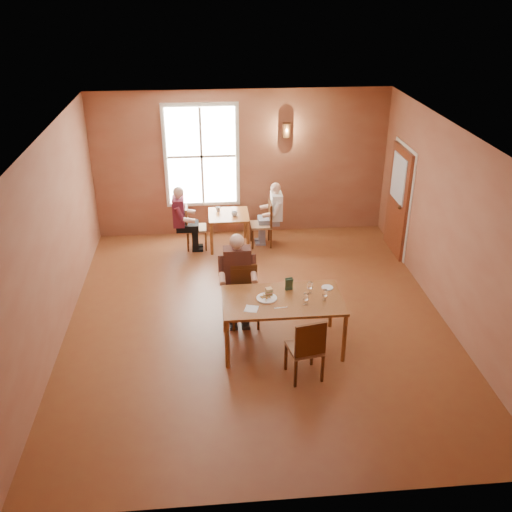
{
  "coord_description": "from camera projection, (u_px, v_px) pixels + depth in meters",
  "views": [
    {
      "loc": [
        -0.73,
        -7.71,
        5.05
      ],
      "look_at": [
        0.0,
        0.2,
        1.05
      ],
      "focal_mm": 40.0,
      "sensor_mm": 36.0,
      "label": 1
    }
  ],
  "objects": [
    {
      "name": "door",
      "position": [
        397.0,
        201.0,
        11.0
      ],
      "size": [
        0.12,
        1.04,
        2.1
      ],
      "primitive_type": "cube",
      "color": "maroon",
      "rests_on": "ground"
    },
    {
      "name": "knife",
      "position": [
        281.0,
        308.0,
        7.98
      ],
      "size": [
        0.2,
        0.04,
        0.0
      ],
      "primitive_type": "cube",
      "rotation": [
        0.0,
        0.0,
        0.11
      ],
      "color": "silver",
      "rests_on": "main_table"
    },
    {
      "name": "ground",
      "position": [
        257.0,
        320.0,
        9.19
      ],
      "size": [
        6.0,
        7.0,
        0.01
      ],
      "primitive_type": "cube",
      "color": "brown",
      "rests_on": "ground"
    },
    {
      "name": "wall_left",
      "position": [
        52.0,
        243.0,
        8.27
      ],
      "size": [
        0.04,
        7.0,
        3.0
      ],
      "primitive_type": "cube",
      "color": "brown",
      "rests_on": "ground"
    },
    {
      "name": "cup_a",
      "position": [
        234.0,
        214.0,
        11.22
      ],
      "size": [
        0.14,
        0.14,
        0.09
      ],
      "primitive_type": "imported",
      "rotation": [
        0.0,
        0.0,
        0.19
      ],
      "color": "white",
      "rests_on": "second_table"
    },
    {
      "name": "sandwich",
      "position": [
        269.0,
        293.0,
        8.24
      ],
      "size": [
        0.11,
        0.11,
        0.11
      ],
      "primitive_type": "cube",
      "rotation": [
        0.0,
        0.0,
        0.25
      ],
      "color": "tan",
      "rests_on": "main_table"
    },
    {
      "name": "goblet_a",
      "position": [
        310.0,
        287.0,
        8.3
      ],
      "size": [
        0.08,
        0.08,
        0.19
      ],
      "primitive_type": null,
      "rotation": [
        0.0,
        0.0,
        0.08
      ],
      "color": "silver",
      "rests_on": "main_table"
    },
    {
      "name": "napkin",
      "position": [
        251.0,
        309.0,
        7.95
      ],
      "size": [
        0.22,
        0.22,
        0.01
      ],
      "primitive_type": "cube",
      "rotation": [
        0.0,
        0.0,
        -0.29
      ],
      "color": "white",
      "rests_on": "main_table"
    },
    {
      "name": "cup_b",
      "position": [
        218.0,
        209.0,
        11.43
      ],
      "size": [
        0.13,
        0.13,
        0.1
      ],
      "primitive_type": "imported",
      "rotation": [
        0.0,
        0.0,
        -0.21
      ],
      "color": "silver",
      "rests_on": "second_table"
    },
    {
      "name": "second_table",
      "position": [
        229.0,
        230.0,
        11.49
      ],
      "size": [
        0.79,
        0.79,
        0.7
      ],
      "primitive_type": null,
      "color": "brown",
      "rests_on": "ground"
    },
    {
      "name": "wall_front",
      "position": [
        292.0,
        388.0,
        5.4
      ],
      "size": [
        6.0,
        0.04,
        3.0
      ],
      "primitive_type": "cube",
      "color": "brown",
      "rests_on": "ground"
    },
    {
      "name": "chair_diner_maroon",
      "position": [
        196.0,
        227.0,
        11.39
      ],
      "size": [
        0.39,
        0.39,
        0.89
      ],
      "primitive_type": null,
      "rotation": [
        0.0,
        0.0,
        -1.57
      ],
      "color": "#583118",
      "rests_on": "ground"
    },
    {
      "name": "chair_diner_white",
      "position": [
        261.0,
        224.0,
        11.49
      ],
      "size": [
        0.41,
        0.41,
        0.92
      ],
      "primitive_type": null,
      "rotation": [
        0.0,
        0.0,
        1.57
      ],
      "color": "#4C2C14",
      "rests_on": "ground"
    },
    {
      "name": "window",
      "position": [
        202.0,
        156.0,
        11.43
      ],
      "size": [
        1.36,
        0.1,
        1.96
      ],
      "primitive_type": "cube",
      "color": "white",
      "rests_on": "wall_back"
    },
    {
      "name": "diner_white",
      "position": [
        262.0,
        216.0,
        11.42
      ],
      "size": [
        0.5,
        0.5,
        1.25
      ],
      "primitive_type": null,
      "rotation": [
        0.0,
        0.0,
        1.57
      ],
      "color": "white",
      "rests_on": "ground"
    },
    {
      "name": "ceiling",
      "position": [
        257.0,
        136.0,
        7.84
      ],
      "size": [
        6.0,
        7.0,
        0.04
      ],
      "primitive_type": "cube",
      "color": "white",
      "rests_on": "wall_back"
    },
    {
      "name": "diner_main",
      "position": [
        245.0,
        286.0,
        8.75
      ],
      "size": [
        0.56,
        0.56,
        1.39
      ],
      "primitive_type": null,
      "rotation": [
        0.0,
        0.0,
        3.14
      ],
      "color": "black",
      "rests_on": "ground"
    },
    {
      "name": "menu_stand",
      "position": [
        289.0,
        284.0,
        8.39
      ],
      "size": [
        0.12,
        0.08,
        0.19
      ],
      "primitive_type": "cube",
      "rotation": [
        0.0,
        0.0,
        0.21
      ],
      "color": "#2B4630",
      "rests_on": "main_table"
    },
    {
      "name": "goblet_b",
      "position": [
        325.0,
        295.0,
        8.12
      ],
      "size": [
        0.08,
        0.08,
        0.18
      ],
      "primitive_type": null,
      "rotation": [
        0.0,
        0.0,
        0.18
      ],
      "color": "white",
      "rests_on": "main_table"
    },
    {
      "name": "chair_diner_main",
      "position": [
        245.0,
        298.0,
        8.88
      ],
      "size": [
        0.42,
        0.42,
        0.95
      ],
      "primitive_type": null,
      "rotation": [
        0.0,
        0.0,
        3.14
      ],
      "color": "#4D2B18",
      "rests_on": "ground"
    },
    {
      "name": "wall_right",
      "position": [
        451.0,
        228.0,
        8.76
      ],
      "size": [
        0.04,
        7.0,
        3.0
      ],
      "primitive_type": "cube",
      "color": "brown",
      "rests_on": "ground"
    },
    {
      "name": "main_table",
      "position": [
        282.0,
        323.0,
        8.37
      ],
      "size": [
        1.74,
        0.98,
        0.81
      ],
      "primitive_type": null,
      "color": "brown",
      "rests_on": "ground"
    },
    {
      "name": "plate_food",
      "position": [
        267.0,
        298.0,
        8.19
      ],
      "size": [
        0.36,
        0.36,
        0.04
      ],
      "primitive_type": "cylinder",
      "rotation": [
        0.0,
        0.0,
        0.25
      ],
      "color": "silver",
      "rests_on": "main_table"
    },
    {
      "name": "wall_back",
      "position": [
        241.0,
        164.0,
        11.63
      ],
      "size": [
        6.0,
        0.04,
        3.0
      ],
      "primitive_type": "cube",
      "color": "brown",
      "rests_on": "ground"
    },
    {
      "name": "side_plate",
      "position": [
        327.0,
        288.0,
        8.47
      ],
      "size": [
        0.18,
        0.18,
        0.01
      ],
      "primitive_type": "cylinder",
      "rotation": [
        0.0,
        0.0,
        0.07
      ],
      "color": "silver",
      "rests_on": "main_table"
    },
    {
      "name": "chair_empty",
      "position": [
        305.0,
        347.0,
        7.71
      ],
      "size": [
        0.51,
        0.51,
        0.97
      ],
      "primitive_type": null,
      "rotation": [
        0.0,
        0.0,
        0.2
      ],
      "color": "#552D18",
      "rests_on": "ground"
    },
    {
      "name": "wall_sconce",
      "position": [
        286.0,
        130.0,
        11.3
      ],
      "size": [
        0.16,
        0.16,
        0.28
      ],
      "primitive_type": "cylinder",
      "color": "brown",
      "rests_on": "wall_back"
    },
    {
      "name": "goblet_c",
      "position": [
        306.0,
        299.0,
        8.02
      ],
      "size": [
        0.08,
        0.08,
        0.19
      ],
      "primitive_type": null,
      "rotation": [
        0.0,
        0.0,
        -0.07
      ],
      "color": "white",
      "rests_on": "main_table"
    },
    {
      "name": "diner_maroon",
      "position": [
        194.0,
        218.0,
        11.3
      ],
      "size": [
        0.52,
        0.52,
        1.29
      ],
      "primitive_type": null,
      "rotation": [
        0.0,
        0.0,
        -1.57
      ],
      "color": "maroon",
      "rests_on": "ground"
    }
  ]
}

